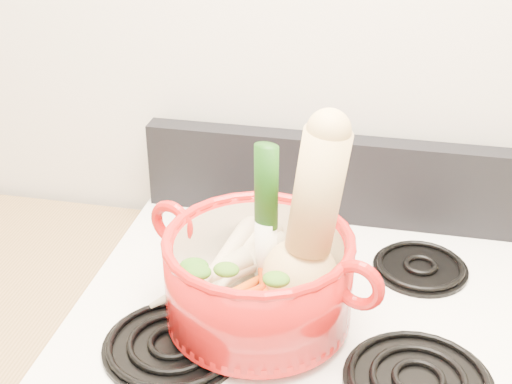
# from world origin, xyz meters

# --- Properties ---
(wall_back) EXTENTS (3.50, 0.02, 2.60)m
(wall_back) POSITION_xyz_m (0.00, 1.75, 1.30)
(wall_back) COLOR beige
(wall_back) RESTS_ON floor
(cooktop) EXTENTS (0.78, 0.67, 0.03)m
(cooktop) POSITION_xyz_m (0.00, 1.40, 0.93)
(cooktop) COLOR silver
(cooktop) RESTS_ON stove_body
(control_backsplash) EXTENTS (0.76, 0.05, 0.18)m
(control_backsplash) POSITION_xyz_m (0.00, 1.70, 1.04)
(control_backsplash) COLOR black
(control_backsplash) RESTS_ON cooktop
(burner_front_left) EXTENTS (0.22, 0.22, 0.02)m
(burner_front_left) POSITION_xyz_m (-0.19, 1.24, 0.96)
(burner_front_left) COLOR black
(burner_front_left) RESTS_ON cooktop
(burner_front_right) EXTENTS (0.22, 0.22, 0.02)m
(burner_front_right) POSITION_xyz_m (0.19, 1.24, 0.96)
(burner_front_right) COLOR black
(burner_front_right) RESTS_ON cooktop
(burner_back_left) EXTENTS (0.17, 0.17, 0.02)m
(burner_back_left) POSITION_xyz_m (-0.19, 1.54, 0.96)
(burner_back_left) COLOR black
(burner_back_left) RESTS_ON cooktop
(burner_back_right) EXTENTS (0.17, 0.17, 0.02)m
(burner_back_right) POSITION_xyz_m (0.19, 1.54, 0.96)
(burner_back_right) COLOR black
(burner_back_right) RESTS_ON cooktop
(dutch_oven) EXTENTS (0.38, 0.38, 0.15)m
(dutch_oven) POSITION_xyz_m (-0.07, 1.33, 1.04)
(dutch_oven) COLOR #B4110F
(dutch_oven) RESTS_ON burner_front_left
(pot_handle_left) EXTENTS (0.09, 0.05, 0.08)m
(pot_handle_left) POSITION_xyz_m (-0.23, 1.38, 1.09)
(pot_handle_left) COLOR #B4110F
(pot_handle_left) RESTS_ON dutch_oven
(pot_handle_right) EXTENTS (0.09, 0.05, 0.08)m
(pot_handle_right) POSITION_xyz_m (0.09, 1.27, 1.09)
(pot_handle_right) COLOR #B4110F
(pot_handle_right) RESTS_ON dutch_oven
(squash) EXTENTS (0.17, 0.14, 0.32)m
(squash) POSITION_xyz_m (-0.01, 1.34, 1.15)
(squash) COLOR tan
(squash) RESTS_ON dutch_oven
(leek) EXTENTS (0.05, 0.05, 0.26)m
(leek) POSITION_xyz_m (-0.07, 1.38, 1.13)
(leek) COLOR white
(leek) RESTS_ON dutch_oven
(ginger) EXTENTS (0.09, 0.06, 0.05)m
(ginger) POSITION_xyz_m (-0.04, 1.41, 1.02)
(ginger) COLOR tan
(ginger) RESTS_ON dutch_oven
(parsnip_0) EXTENTS (0.15, 0.22, 0.06)m
(parsnip_0) POSITION_xyz_m (-0.12, 1.36, 1.02)
(parsnip_0) COLOR beige
(parsnip_0) RESTS_ON dutch_oven
(parsnip_1) EXTENTS (0.17, 0.18, 0.06)m
(parsnip_1) POSITION_xyz_m (-0.13, 1.33, 1.03)
(parsnip_1) COLOR beige
(parsnip_1) RESTS_ON dutch_oven
(parsnip_2) EXTENTS (0.08, 0.19, 0.06)m
(parsnip_2) POSITION_xyz_m (-0.12, 1.36, 1.03)
(parsnip_2) COLOR beige
(parsnip_2) RESTS_ON dutch_oven
(parsnip_3) EXTENTS (0.16, 0.16, 0.06)m
(parsnip_3) POSITION_xyz_m (-0.16, 1.31, 1.04)
(parsnip_3) COLOR beige
(parsnip_3) RESTS_ON dutch_oven
(parsnip_4) EXTENTS (0.16, 0.21, 0.06)m
(parsnip_4) POSITION_xyz_m (-0.12, 1.40, 1.04)
(parsnip_4) COLOR beige
(parsnip_4) RESTS_ON dutch_oven
(parsnip_5) EXTENTS (0.10, 0.22, 0.06)m
(parsnip_5) POSITION_xyz_m (-0.14, 1.37, 1.05)
(parsnip_5) COLOR beige
(parsnip_5) RESTS_ON dutch_oven
(carrot_0) EXTENTS (0.08, 0.15, 0.04)m
(carrot_0) POSITION_xyz_m (-0.08, 1.31, 1.01)
(carrot_0) COLOR #C64809
(carrot_0) RESTS_ON dutch_oven
(carrot_1) EXTENTS (0.12, 0.15, 0.05)m
(carrot_1) POSITION_xyz_m (-0.10, 1.30, 1.02)
(carrot_1) COLOR #D85B0A
(carrot_1) RESTS_ON dutch_oven
(carrot_2) EXTENTS (0.09, 0.17, 0.04)m
(carrot_2) POSITION_xyz_m (-0.05, 1.31, 1.03)
(carrot_2) COLOR #DA3D0A
(carrot_2) RESTS_ON dutch_oven
(carrot_3) EXTENTS (0.12, 0.12, 0.04)m
(carrot_3) POSITION_xyz_m (-0.09, 1.28, 1.03)
(carrot_3) COLOR #DD400B
(carrot_3) RESTS_ON dutch_oven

